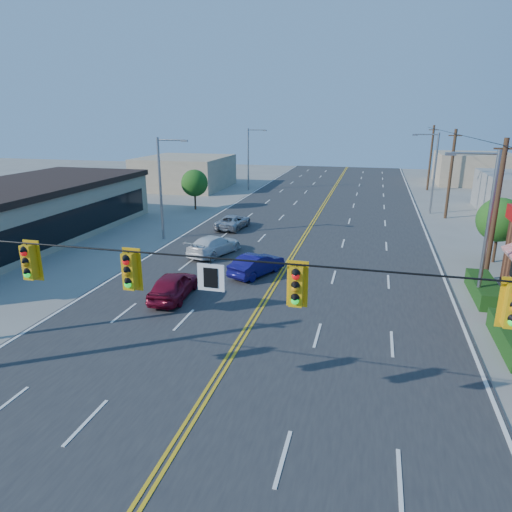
% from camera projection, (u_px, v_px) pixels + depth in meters
% --- Properties ---
extents(ground, '(160.00, 160.00, 0.00)m').
position_uv_depth(ground, '(179.00, 441.00, 14.02)').
color(ground, gray).
rests_on(ground, ground).
extents(road, '(20.00, 120.00, 0.06)m').
position_uv_depth(road, '(293.00, 255.00, 32.52)').
color(road, '#2D2D30').
rests_on(road, ground).
extents(signal_span, '(24.32, 0.34, 9.00)m').
position_uv_depth(signal_span, '(167.00, 293.00, 12.61)').
color(signal_span, '#47301E').
rests_on(signal_span, ground).
extents(strip_mall, '(10.40, 26.40, 4.40)m').
position_uv_depth(strip_mall, '(9.00, 214.00, 35.26)').
color(strip_mall, tan).
rests_on(strip_mall, ground).
extents(streetlight_se, '(2.55, 0.25, 8.00)m').
position_uv_depth(streetlight_se, '(485.00, 220.00, 23.06)').
color(streetlight_se, gray).
rests_on(streetlight_se, ground).
extents(streetlight_ne, '(2.55, 0.25, 8.00)m').
position_uv_depth(streetlight_ne, '(433.00, 169.00, 45.27)').
color(streetlight_ne, gray).
rests_on(streetlight_ne, ground).
extents(streetlight_sw, '(2.55, 0.25, 8.00)m').
position_uv_depth(streetlight_sw, '(163.00, 183.00, 35.62)').
color(streetlight_sw, gray).
rests_on(streetlight_sw, ground).
extents(streetlight_nw, '(2.55, 0.25, 8.00)m').
position_uv_depth(streetlight_nw, '(250.00, 156.00, 59.67)').
color(streetlight_nw, gray).
rests_on(streetlight_nw, ground).
extents(utility_pole_near, '(0.28, 0.28, 8.40)m').
position_uv_depth(utility_pole_near, '(495.00, 212.00, 26.52)').
color(utility_pole_near, '#47301E').
rests_on(utility_pole_near, ground).
extents(utility_pole_mid, '(0.28, 0.28, 8.40)m').
position_uv_depth(utility_pole_mid, '(450.00, 175.00, 43.18)').
color(utility_pole_mid, '#47301E').
rests_on(utility_pole_mid, ground).
extents(utility_pole_far, '(0.28, 0.28, 8.40)m').
position_uv_depth(utility_pole_far, '(431.00, 158.00, 59.83)').
color(utility_pole_far, '#47301E').
rests_on(utility_pole_far, ground).
extents(tree_kfc_rear, '(2.94, 2.94, 4.41)m').
position_uv_depth(tree_kfc_rear, '(500.00, 220.00, 30.29)').
color(tree_kfc_rear, '#47301E').
rests_on(tree_kfc_rear, ground).
extents(tree_west, '(2.80, 2.80, 4.20)m').
position_uv_depth(tree_west, '(195.00, 183.00, 47.76)').
color(tree_west, '#47301E').
rests_on(tree_west, ground).
extents(bld_west_far, '(11.00, 12.00, 4.20)m').
position_uv_depth(bld_west_far, '(185.00, 172.00, 62.59)').
color(bld_west_far, tan).
rests_on(bld_west_far, ground).
extents(bld_east_far, '(10.00, 10.00, 4.40)m').
position_uv_depth(bld_east_far, '(473.00, 169.00, 66.20)').
color(bld_east_far, tan).
rests_on(bld_east_far, ground).
extents(car_magenta, '(2.02, 4.38, 1.45)m').
position_uv_depth(car_magenta, '(173.00, 286.00, 24.68)').
color(car_magenta, maroon).
rests_on(car_magenta, ground).
extents(car_blue, '(2.97, 4.33, 1.35)m').
position_uv_depth(car_blue, '(257.00, 265.00, 28.30)').
color(car_blue, '#110E57').
rests_on(car_blue, ground).
extents(car_white, '(3.26, 5.11, 1.38)m').
position_uv_depth(car_white, '(214.00, 246.00, 32.44)').
color(car_white, white).
rests_on(car_white, ground).
extents(car_silver, '(2.42, 4.56, 1.22)m').
position_uv_depth(car_silver, '(233.00, 222.00, 40.02)').
color(car_silver, '#B5B5BB').
rests_on(car_silver, ground).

